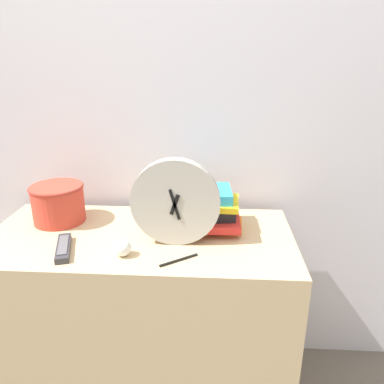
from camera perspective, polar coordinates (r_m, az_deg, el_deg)
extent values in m
cube|color=silver|center=(1.54, -6.37, 14.30)|extent=(6.00, 0.04, 2.40)
cube|color=tan|center=(1.56, -7.26, -18.97)|extent=(1.09, 0.52, 0.75)
cylinder|color=#B7B2A8|center=(1.23, -2.55, -1.56)|extent=(0.29, 0.04, 0.29)
cylinder|color=white|center=(1.21, -2.61, -1.78)|extent=(0.26, 0.01, 0.26)
cube|color=black|center=(1.21, -2.65, -1.91)|extent=(0.04, 0.01, 0.07)
cube|color=black|center=(1.21, -2.65, -1.91)|extent=(0.04, 0.01, 0.10)
cylinder|color=black|center=(1.21, -2.65, -1.91)|extent=(0.01, 0.00, 0.01)
cube|color=orange|center=(1.40, 2.74, -4.90)|extent=(0.24, 0.14, 0.02)
cube|color=red|center=(1.36, 2.89, -4.40)|extent=(0.21, 0.18, 0.03)
cube|color=#232328|center=(1.36, 1.90, -2.94)|extent=(0.22, 0.16, 0.04)
cube|color=yellow|center=(1.35, 2.81, -1.60)|extent=(0.21, 0.16, 0.02)
cube|color=#2D9ED1|center=(1.35, 1.68, -0.29)|extent=(0.21, 0.17, 0.04)
cylinder|color=#C63D2D|center=(1.50, -19.71, -1.66)|extent=(0.19, 0.19, 0.14)
torus|color=#9F3024|center=(1.48, -20.01, 0.72)|extent=(0.20, 0.20, 0.01)
cube|color=#333338|center=(1.30, -18.99, -8.06)|extent=(0.09, 0.18, 0.02)
cube|color=#59595E|center=(1.30, -19.05, -7.61)|extent=(0.07, 0.14, 0.00)
sphere|color=white|center=(1.22, -10.52, -8.37)|extent=(0.05, 0.05, 0.05)
cylinder|color=black|center=(1.18, -2.03, -10.31)|extent=(0.11, 0.08, 0.01)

